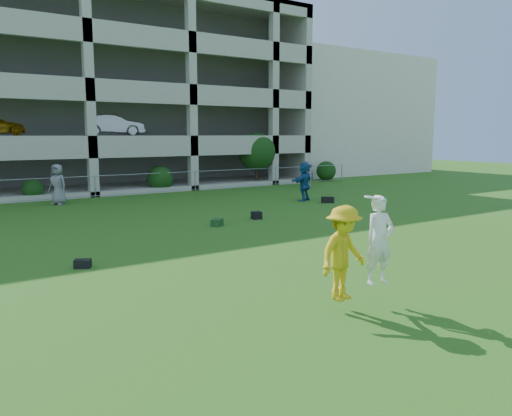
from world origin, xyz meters
TOP-DOWN VIEW (x-y plane):
  - ground at (0.00, 0.00)m, footprint 100.00×100.00m
  - stucco_building at (23.00, 28.00)m, footprint 16.00×14.00m
  - bystander_c at (-2.28, 17.17)m, footprint 1.07×1.14m
  - bystander_d at (8.54, 11.71)m, footprint 1.92×1.31m
  - bystander_f at (12.48, 16.18)m, footprint 1.26×0.93m
  - bag_black_b at (-4.40, 4.64)m, footprint 0.47×0.41m
  - bag_green_c at (1.33, 7.91)m, footprint 0.61×0.59m
  - crate_d at (3.39, 8.37)m, footprint 0.39×0.39m
  - bag_black_e at (8.99, 10.41)m, footprint 0.67×0.58m
  - frisbee_contest at (-0.85, -1.34)m, footprint 1.81×0.86m
  - parking_garage at (-0.00, 27.70)m, footprint 30.00×14.00m
  - fence at (0.00, 19.00)m, footprint 36.06×0.06m
  - shrub_row at (4.59, 19.70)m, footprint 34.38×2.52m

SIDE VIEW (x-z plane):
  - ground at x=0.00m, z-range 0.00..0.00m
  - bag_black_b at x=-4.40m, z-range 0.00..0.22m
  - bag_green_c at x=1.33m, z-range 0.00..0.26m
  - crate_d at x=3.39m, z-range 0.00..0.30m
  - bag_black_e at x=8.99m, z-range 0.00..0.30m
  - fence at x=0.00m, z-range 0.01..1.21m
  - bystander_f at x=12.48m, z-range 0.00..1.74m
  - bystander_c at x=-2.28m, z-range 0.00..1.95m
  - bystander_d at x=8.54m, z-range 0.00..1.99m
  - frisbee_contest at x=-0.85m, z-range 0.20..2.17m
  - shrub_row at x=4.59m, z-range -0.24..3.26m
  - stucco_building at x=23.00m, z-range 0.00..10.00m
  - parking_garage at x=0.00m, z-range 0.01..12.01m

